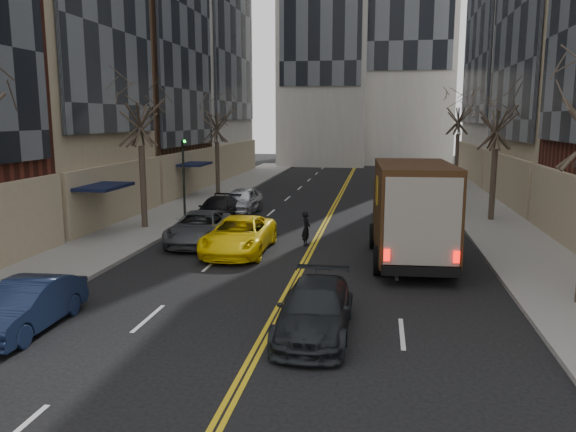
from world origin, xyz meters
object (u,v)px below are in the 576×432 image
taxi (239,235)px  observer_sedan (315,310)px  pedestrian (306,229)px  ups_truck (411,213)px

taxi → observer_sedan: bearing=-64.2°
taxi → pedestrian: bearing=32.7°
observer_sedan → taxi: size_ratio=0.86×
observer_sedan → taxi: taxi is taller
ups_truck → pedestrian: size_ratio=4.77×
observer_sedan → pedestrian: (-1.55, 10.10, 0.10)m
ups_truck → pedestrian: bearing=149.9°
taxi → pedestrian: pedestrian is taller
ups_truck → observer_sedan: 8.46m
ups_truck → observer_sedan: (-2.80, -7.87, -1.31)m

